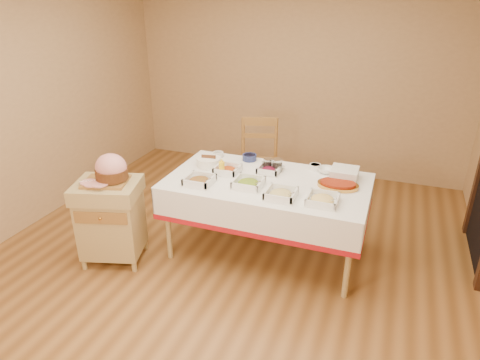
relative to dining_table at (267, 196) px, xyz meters
name	(u,v)px	position (x,y,z in m)	size (l,w,h in m)	color
room_shell	(223,129)	(-0.30, -0.30, 0.70)	(5.00, 5.00, 5.00)	brown
dining_table	(267,196)	(0.00, 0.00, 0.00)	(1.82, 1.02, 0.76)	tan
butcher_cart	(111,217)	(-1.30, -0.62, -0.15)	(0.67, 0.61, 0.79)	tan
dining_chair	(259,162)	(-0.40, 1.00, -0.08)	(0.56, 0.55, 1.00)	olive
ham_on_board	(110,170)	(-1.26, -0.59, 0.30)	(0.40, 0.38, 0.26)	olive
serving_dish_a	(199,180)	(-0.55, -0.29, 0.19)	(0.24, 0.24, 0.11)	white
serving_dish_b	(248,183)	(-0.12, -0.18, 0.19)	(0.25, 0.25, 0.10)	white
serving_dish_c	(281,194)	(0.21, -0.29, 0.19)	(0.25, 0.25, 0.10)	white
serving_dish_d	(322,199)	(0.55, -0.27, 0.19)	(0.25, 0.25, 0.09)	white
serving_dish_e	(228,170)	(-0.40, 0.03, 0.19)	(0.23, 0.22, 0.11)	white
serving_dish_f	(269,170)	(-0.04, 0.17, 0.19)	(0.21, 0.20, 0.10)	white
small_bowl_left	(218,154)	(-0.66, 0.40, 0.19)	(0.11, 0.11, 0.05)	white
small_bowl_mid	(249,157)	(-0.32, 0.42, 0.20)	(0.15, 0.15, 0.06)	navy
small_bowl_right	(315,167)	(0.35, 0.40, 0.19)	(0.11, 0.11, 0.06)	white
bowl_white_imported	(277,168)	(0.01, 0.28, 0.18)	(0.14, 0.14, 0.03)	white
bowl_small_imported	(326,170)	(0.47, 0.37, 0.19)	(0.16, 0.16, 0.05)	white
preserve_jar_left	(268,164)	(-0.08, 0.25, 0.21)	(0.08, 0.08, 0.11)	silver
preserve_jar_right	(277,166)	(0.02, 0.23, 0.22)	(0.10, 0.10, 0.13)	silver
mustard_bottle	(222,168)	(-0.43, -0.05, 0.24)	(0.05, 0.05, 0.17)	yellow
bread_basket	(209,162)	(-0.64, 0.13, 0.21)	(0.24, 0.24, 0.10)	white
plate_stack	(344,174)	(0.65, 0.28, 0.21)	(0.24, 0.24, 0.10)	white
brass_platter	(338,185)	(0.62, 0.08, 0.18)	(0.36, 0.26, 0.05)	#C18936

